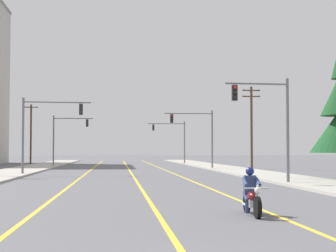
# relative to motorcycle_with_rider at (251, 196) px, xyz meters

# --- Properties ---
(lane_stripe_center) EXTENTS (0.16, 100.00, 0.01)m
(lane_stripe_center) POSITION_rel_motorcycle_with_rider_xyz_m (-2.82, 36.34, -0.58)
(lane_stripe_center) COLOR yellow
(lane_stripe_center) RESTS_ON ground
(lane_stripe_left) EXTENTS (0.16, 100.00, 0.01)m
(lane_stripe_left) POSITION_rel_motorcycle_with_rider_xyz_m (-6.67, 36.34, -0.58)
(lane_stripe_left) COLOR yellow
(lane_stripe_left) RESTS_ON ground
(lane_stripe_right) EXTENTS (0.16, 100.00, 0.01)m
(lane_stripe_right) POSITION_rel_motorcycle_with_rider_xyz_m (0.73, 36.34, -0.58)
(lane_stripe_right) COLOR yellow
(lane_stripe_right) RESTS_ON ground
(sidewalk_kerb_right) EXTENTS (4.40, 110.00, 0.14)m
(sidewalk_kerb_right) POSITION_rel_motorcycle_with_rider_xyz_m (7.38, 31.34, -0.52)
(sidewalk_kerb_right) COLOR #ADA89E
(sidewalk_kerb_right) RESTS_ON ground
(sidewalk_kerb_left) EXTENTS (4.40, 110.00, 0.14)m
(sidewalk_kerb_left) POSITION_rel_motorcycle_with_rider_xyz_m (-13.11, 31.34, -0.52)
(sidewalk_kerb_left) COLOR #ADA89E
(sidewalk_kerb_left) RESTS_ON ground
(motorcycle_with_rider) EXTENTS (0.70, 2.19, 1.46)m
(motorcycle_with_rider) POSITION_rel_motorcycle_with_rider_xyz_m (0.00, 0.00, 0.00)
(motorcycle_with_rider) COLOR black
(motorcycle_with_rider) RESTS_ON ground
(traffic_signal_near_right) EXTENTS (3.83, 0.47, 6.20)m
(traffic_signal_near_right) POSITION_rel_motorcycle_with_rider_xyz_m (4.81, 14.36, 3.44)
(traffic_signal_near_right) COLOR slate
(traffic_signal_near_right) RESTS_ON ground
(traffic_signal_near_left) EXTENTS (5.44, 0.57, 6.20)m
(traffic_signal_near_left) POSITION_rel_motorcycle_with_rider_xyz_m (-9.97, 27.58, 3.55)
(traffic_signal_near_left) COLOR slate
(traffic_signal_near_left) RESTS_ON ground
(traffic_signal_mid_right) EXTENTS (5.17, 0.48, 6.20)m
(traffic_signal_mid_right) POSITION_rel_motorcycle_with_rider_xyz_m (4.48, 39.76, 3.53)
(traffic_signal_mid_right) COLOR slate
(traffic_signal_mid_right) RESTS_ON ground
(traffic_signal_mid_left) EXTENTS (4.82, 0.45, 6.20)m
(traffic_signal_mid_left) POSITION_rel_motorcycle_with_rider_xyz_m (-10.34, 49.70, 3.51)
(traffic_signal_mid_left) COLOR slate
(traffic_signal_mid_left) RESTS_ON ground
(traffic_signal_far_right) EXTENTS (5.43, 0.51, 6.20)m
(traffic_signal_far_right) POSITION_rel_motorcycle_with_rider_xyz_m (4.18, 61.34, 3.55)
(traffic_signal_far_right) COLOR slate
(traffic_signal_far_right) RESTS_ON ground
(utility_pole_right_far) EXTENTS (1.97, 0.26, 8.82)m
(utility_pole_right_far) POSITION_rel_motorcycle_with_rider_xyz_m (10.33, 40.22, 4.16)
(utility_pole_right_far) COLOR #4C3828
(utility_pole_right_far) RESTS_ON ground
(utility_pole_left_far) EXTENTS (1.93, 0.26, 8.72)m
(utility_pole_left_far) POSITION_rel_motorcycle_with_rider_xyz_m (-16.66, 64.17, 3.96)
(utility_pole_left_far) COLOR #4C3828
(utility_pole_left_far) RESTS_ON ground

